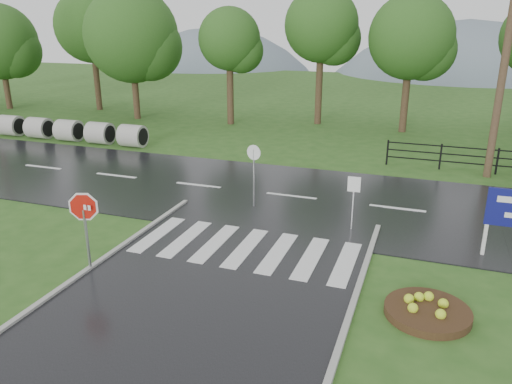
% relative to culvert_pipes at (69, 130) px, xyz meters
% --- Properties ---
extents(ground, '(120.00, 120.00, 0.00)m').
position_rel_culvert_pipes_xyz_m(ground, '(14.55, -15.00, -0.60)').
color(ground, '#2D571D').
rests_on(ground, ground).
extents(main_road, '(90.00, 8.00, 0.04)m').
position_rel_culvert_pipes_xyz_m(main_road, '(14.55, -5.00, -0.60)').
color(main_road, black).
rests_on(main_road, ground).
extents(crosswalk, '(6.50, 2.80, 0.02)m').
position_rel_culvert_pipes_xyz_m(crosswalk, '(14.55, -10.00, -0.54)').
color(crosswalk, silver).
rests_on(crosswalk, ground).
extents(fence_west, '(9.58, 0.08, 1.20)m').
position_rel_culvert_pipes_xyz_m(fence_west, '(22.30, 1.00, 0.12)').
color(fence_west, black).
rests_on(fence_west, ground).
extents(hills, '(102.00, 48.00, 48.00)m').
position_rel_culvert_pipes_xyz_m(hills, '(18.04, 50.00, -16.14)').
color(hills, slate).
rests_on(hills, ground).
extents(treeline, '(83.20, 5.20, 10.00)m').
position_rel_culvert_pipes_xyz_m(treeline, '(15.55, 9.00, -0.60)').
color(treeline, '#235018').
rests_on(treeline, ground).
extents(culvert_pipes, '(9.70, 1.20, 1.20)m').
position_rel_culvert_pipes_xyz_m(culvert_pipes, '(0.00, 0.00, 0.00)').
color(culvert_pipes, '#9E9B93').
rests_on(culvert_pipes, ground).
extents(stop_sign, '(1.02, 0.36, 2.41)m').
position_rel_culvert_pipes_xyz_m(stop_sign, '(11.03, -12.68, 1.10)').
color(stop_sign, '#939399').
rests_on(stop_sign, ground).
extents(flower_bed, '(1.97, 1.97, 0.39)m').
position_rel_culvert_pipes_xyz_m(flower_bed, '(19.79, -11.88, -0.45)').
color(flower_bed, '#332111').
rests_on(flower_bed, ground).
extents(reg_sign_small, '(0.41, 0.05, 1.83)m').
position_rel_culvert_pipes_xyz_m(reg_sign_small, '(17.29, -7.46, 0.73)').
color(reg_sign_small, '#939399').
rests_on(reg_sign_small, ground).
extents(reg_sign_round, '(0.54, 0.12, 2.35)m').
position_rel_culvert_pipes_xyz_m(reg_sign_round, '(13.57, -6.55, 0.88)').
color(reg_sign_round, '#939399').
rests_on(reg_sign_round, ground).
extents(utility_pole_east, '(1.65, 0.64, 9.59)m').
position_rel_culvert_pipes_xyz_m(utility_pole_east, '(21.92, 0.50, 4.27)').
color(utility_pole_east, '#473523').
rests_on(utility_pole_east, ground).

